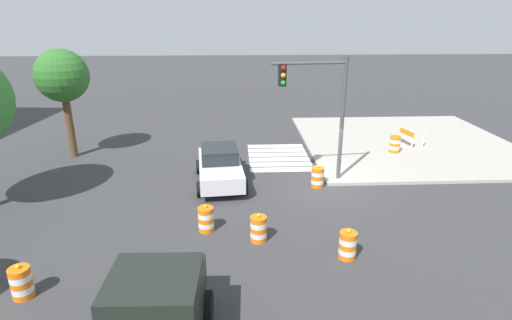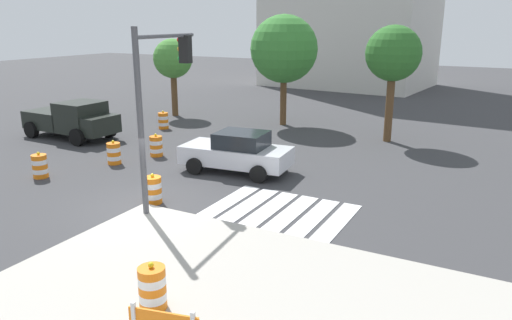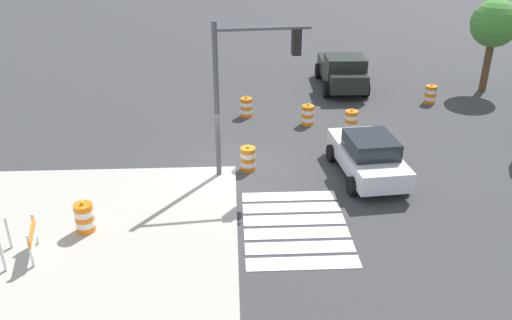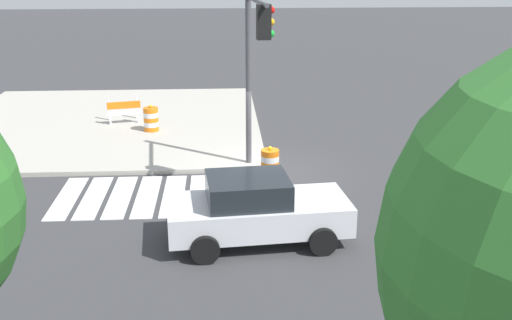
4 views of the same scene
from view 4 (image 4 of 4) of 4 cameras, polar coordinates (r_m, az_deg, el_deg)
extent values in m
plane|color=#38383A|center=(19.48, 1.18, -1.16)|extent=(120.00, 120.00, 0.00)
cube|color=#ADA89E|center=(25.53, -13.49, 3.34)|extent=(12.00, 12.00, 0.15)
cube|color=silver|center=(17.75, -5.23, -3.23)|extent=(0.60, 3.20, 0.02)
cube|color=silver|center=(17.79, -7.65, -3.27)|extent=(0.60, 3.20, 0.02)
cube|color=silver|center=(17.86, -10.05, -3.30)|extent=(0.60, 3.20, 0.02)
cube|color=silver|center=(17.97, -12.43, -3.33)|extent=(0.60, 3.20, 0.02)
cube|color=silver|center=(18.10, -14.78, -3.35)|extent=(0.60, 3.20, 0.02)
cube|color=silver|center=(18.27, -17.09, -3.36)|extent=(0.60, 3.20, 0.02)
cube|color=silver|center=(14.73, 0.21, -5.05)|extent=(4.45, 2.23, 0.70)
cube|color=#1E2328|center=(14.45, -0.76, -2.76)|extent=(2.04, 1.77, 0.60)
cylinder|color=black|center=(15.97, 4.48, -4.53)|extent=(0.68, 0.30, 0.66)
cylinder|color=black|center=(14.30, 6.21, -7.49)|extent=(0.68, 0.30, 0.66)
cylinder|color=black|center=(15.61, -5.25, -5.12)|extent=(0.68, 0.30, 0.66)
cylinder|color=black|center=(13.90, -4.73, -8.26)|extent=(0.68, 0.30, 0.66)
cylinder|color=orange|center=(17.33, 16.96, -4.28)|extent=(0.56, 0.56, 0.18)
cylinder|color=white|center=(17.26, 17.02, -3.73)|extent=(0.56, 0.56, 0.18)
cylinder|color=orange|center=(17.20, 17.07, -3.17)|extent=(0.56, 0.56, 0.18)
cylinder|color=white|center=(17.14, 17.13, -2.61)|extent=(0.56, 0.56, 0.18)
cylinder|color=orange|center=(17.07, 17.19, -2.05)|extent=(0.56, 0.56, 0.18)
sphere|color=yellow|center=(17.02, 17.23, -1.58)|extent=(0.12, 0.12, 0.12)
cylinder|color=orange|center=(20.12, 17.47, -1.12)|extent=(0.56, 0.56, 0.18)
cylinder|color=white|center=(20.06, 17.52, -0.64)|extent=(0.56, 0.56, 0.18)
cylinder|color=orange|center=(20.00, 17.57, -0.15)|extent=(0.56, 0.56, 0.18)
cylinder|color=white|center=(19.95, 17.62, 0.34)|extent=(0.56, 0.56, 0.18)
cylinder|color=orange|center=(19.89, 17.67, 0.83)|extent=(0.56, 0.56, 0.18)
sphere|color=yellow|center=(19.85, 17.71, 1.24)|extent=(0.12, 0.12, 0.12)
cylinder|color=orange|center=(15.52, 16.53, -6.99)|extent=(0.56, 0.56, 0.18)
cylinder|color=white|center=(15.45, 16.59, -6.39)|extent=(0.56, 0.56, 0.18)
cylinder|color=orange|center=(15.38, 16.65, -5.78)|extent=(0.56, 0.56, 0.18)
cylinder|color=white|center=(15.31, 16.71, -5.16)|extent=(0.56, 0.56, 0.18)
cylinder|color=orange|center=(15.24, 16.77, -4.54)|extent=(0.56, 0.56, 0.18)
sphere|color=yellow|center=(15.18, 16.83, -4.02)|extent=(0.12, 0.12, 0.12)
cylinder|color=orange|center=(19.00, 1.31, -1.39)|extent=(0.56, 0.56, 0.18)
cylinder|color=white|center=(18.94, 1.31, -0.88)|extent=(0.56, 0.56, 0.18)
cylinder|color=orange|center=(18.88, 1.31, -0.36)|extent=(0.56, 0.56, 0.18)
cylinder|color=white|center=(18.82, 1.32, 0.16)|extent=(0.56, 0.56, 0.18)
cylinder|color=orange|center=(18.77, 1.32, 0.68)|extent=(0.56, 0.56, 0.18)
sphere|color=yellow|center=(18.72, 1.32, 1.11)|extent=(0.12, 0.12, 0.12)
cylinder|color=orange|center=(23.81, -9.64, 2.91)|extent=(0.56, 0.56, 0.18)
cylinder|color=white|center=(23.76, -9.66, 3.32)|extent=(0.56, 0.56, 0.18)
cylinder|color=orange|center=(23.72, -9.69, 3.74)|extent=(0.56, 0.56, 0.18)
cylinder|color=white|center=(23.67, -9.71, 4.16)|extent=(0.56, 0.56, 0.18)
cylinder|color=orange|center=(23.63, -9.73, 4.59)|extent=(0.56, 0.56, 0.18)
sphere|color=yellow|center=(23.59, -9.75, 4.94)|extent=(0.12, 0.12, 0.12)
cube|color=silver|center=(24.97, -10.86, 4.55)|extent=(0.08, 0.08, 1.00)
cube|color=silver|center=(25.65, -11.02, 4.91)|extent=(0.08, 0.08, 1.00)
cube|color=silver|center=(24.91, -13.39, 4.34)|extent=(0.08, 0.08, 1.00)
cube|color=silver|center=(25.59, -13.47, 4.71)|extent=(0.08, 0.08, 1.00)
cube|color=orange|center=(24.86, -12.16, 4.99)|extent=(1.28, 0.32, 0.28)
cube|color=white|center=(24.93, -12.11, 4.32)|extent=(1.28, 0.32, 0.20)
cylinder|color=#4C4C51|center=(19.24, -0.70, 7.57)|extent=(0.18, 0.18, 5.50)
cylinder|color=#4C4C51|center=(17.34, 0.07, 14.52)|extent=(0.44, 3.20, 0.12)
cube|color=black|center=(16.28, 0.72, 12.65)|extent=(0.39, 0.31, 0.90)
sphere|color=red|center=(16.29, 1.40, 13.71)|extent=(0.20, 0.20, 0.20)
sphere|color=#F2A514|center=(16.32, 1.39, 12.66)|extent=(0.20, 0.20, 0.20)
sphere|color=green|center=(16.35, 1.39, 11.62)|extent=(0.20, 0.20, 0.20)
camera|label=1|loc=(23.00, 50.29, 13.98)|focal=28.62mm
camera|label=2|loc=(30.76, -20.43, 16.02)|focal=34.21mm
camera|label=3|loc=(24.59, -47.72, 18.36)|focal=36.92mm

